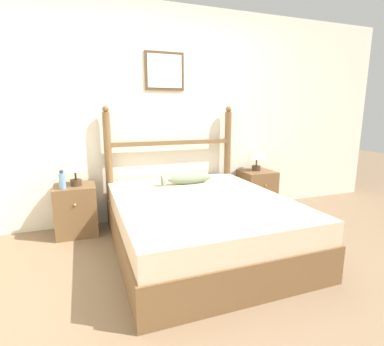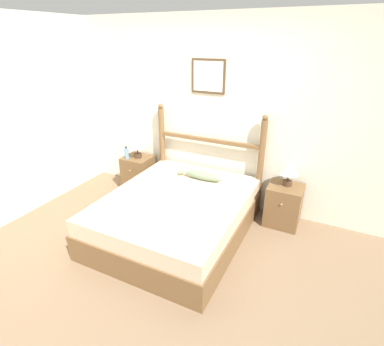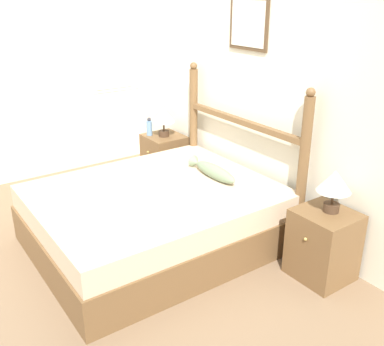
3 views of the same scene
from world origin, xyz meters
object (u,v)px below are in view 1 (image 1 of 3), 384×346
(nightstand_left, at_px, (76,210))
(bottle, at_px, (62,180))
(bed, at_px, (200,223))
(table_lamp_right, at_px, (257,154))
(table_lamp_left, at_px, (75,165))
(nightstand_right, at_px, (256,191))
(fish_pillow, at_px, (187,179))

(nightstand_left, distance_m, bottle, 0.40)
(bottle, bearing_deg, bed, -28.60)
(table_lamp_right, bearing_deg, table_lamp_left, -178.83)
(nightstand_right, relative_size, table_lamp_right, 1.68)
(nightstand_right, relative_size, table_lamp_left, 1.68)
(fish_pillow, bearing_deg, bottle, 175.05)
(nightstand_right, xyz_separation_m, table_lamp_left, (-2.26, -0.01, 0.50))
(nightstand_right, height_order, table_lamp_left, table_lamp_left)
(table_lamp_right, xyz_separation_m, bottle, (-2.38, -0.16, -0.14))
(table_lamp_left, relative_size, fish_pillow, 0.54)
(table_lamp_right, bearing_deg, nightstand_left, -179.10)
(nightstand_right, xyz_separation_m, bottle, (-2.38, -0.12, 0.36))
(table_lamp_left, xyz_separation_m, bottle, (-0.13, -0.11, -0.14))
(nightstand_left, height_order, fish_pillow, fish_pillow)
(nightstand_left, relative_size, table_lamp_right, 1.68)
(nightstand_right, bearing_deg, table_lamp_left, -179.74)
(table_lamp_left, distance_m, fish_pillow, 1.22)
(bed, height_order, bottle, bottle)
(nightstand_left, bearing_deg, table_lamp_left, -25.38)
(bed, distance_m, fish_pillow, 0.65)
(table_lamp_left, bearing_deg, bed, -35.26)
(nightstand_left, distance_m, nightstand_right, 2.28)
(bed, distance_m, table_lamp_left, 1.46)
(table_lamp_right, distance_m, bottle, 2.39)
(table_lamp_right, xyz_separation_m, fish_pillow, (-1.07, -0.27, -0.20))
(bed, relative_size, nightstand_left, 3.59)
(nightstand_right, bearing_deg, bottle, -177.06)
(bed, bearing_deg, table_lamp_left, 144.74)
(nightstand_right, bearing_deg, nightstand_left, 180.00)
(nightstand_right, xyz_separation_m, fish_pillow, (-1.07, -0.24, 0.30))
(bed, xyz_separation_m, table_lamp_left, (-1.12, 0.79, 0.52))
(bed, xyz_separation_m, fish_pillow, (0.07, 0.56, 0.32))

